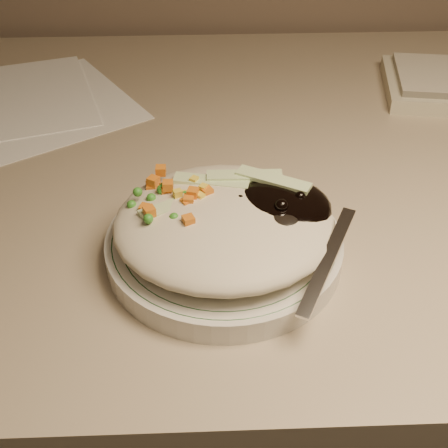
{
  "coord_description": "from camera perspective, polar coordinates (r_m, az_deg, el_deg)",
  "views": [
    {
      "loc": [
        -0.1,
        0.79,
        1.12
      ],
      "look_at": [
        -0.09,
        1.21,
        0.78
      ],
      "focal_mm": 50.0,
      "sensor_mm": 36.0,
      "label": 1
    }
  ],
  "objects": [
    {
      "name": "plate_rim",
      "position": [
        0.55,
        0.0,
        -1.3
      ],
      "size": [
        0.2,
        0.2,
        0.0
      ],
      "color": "#144723",
      "rests_on": "plate"
    },
    {
      "name": "desk",
      "position": [
        0.83,
        5.64,
        -5.26
      ],
      "size": [
        1.4,
        0.7,
        0.74
      ],
      "color": "gray",
      "rests_on": "ground"
    },
    {
      "name": "plate",
      "position": [
        0.56,
        -0.0,
        -2.08
      ],
      "size": [
        0.21,
        0.21,
        0.02
      ],
      "primitive_type": "cylinder",
      "color": "silver",
      "rests_on": "desk"
    },
    {
      "name": "meal",
      "position": [
        0.54,
        0.46,
        0.43
      ],
      "size": [
        0.21,
        0.19,
        0.05
      ],
      "color": "#C1B89C",
      "rests_on": "plate"
    }
  ]
}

